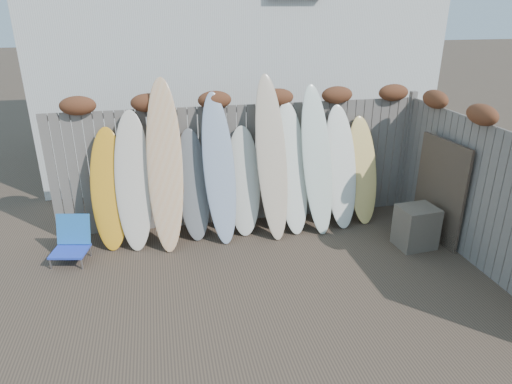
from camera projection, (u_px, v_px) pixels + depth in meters
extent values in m
plane|color=#493A2D|center=(276.00, 300.00, 5.76)|extent=(80.00, 80.00, 0.00)
cube|color=slate|center=(241.00, 165.00, 7.54)|extent=(6.00, 0.10, 2.00)
cube|color=slate|center=(406.00, 151.00, 8.11)|extent=(0.10, 0.10, 2.10)
ellipsoid|color=brown|center=(78.00, 106.00, 6.62)|extent=(0.52, 0.28, 0.28)
ellipsoid|color=brown|center=(148.00, 103.00, 6.81)|extent=(0.52, 0.28, 0.28)
ellipsoid|color=brown|center=(215.00, 100.00, 7.01)|extent=(0.52, 0.28, 0.28)
ellipsoid|color=brown|center=(277.00, 97.00, 7.20)|extent=(0.52, 0.28, 0.28)
ellipsoid|color=brown|center=(337.00, 95.00, 7.40)|extent=(0.52, 0.28, 0.28)
ellipsoid|color=brown|center=(393.00, 93.00, 7.60)|extent=(0.52, 0.28, 0.28)
cube|color=slate|center=(489.00, 202.00, 6.14)|extent=(0.10, 4.40, 2.00)
ellipsoid|color=brown|center=(482.00, 115.00, 6.08)|extent=(0.28, 0.56, 0.28)
ellipsoid|color=brown|center=(435.00, 99.00, 7.07)|extent=(0.28, 0.56, 0.28)
cube|color=silver|center=(229.00, 26.00, 10.58)|extent=(8.00, 5.00, 6.00)
cube|color=blue|center=(70.00, 251.00, 6.54)|extent=(0.56, 0.51, 0.03)
cube|color=blue|center=(73.00, 229.00, 6.66)|extent=(0.50, 0.24, 0.44)
cylinder|color=#A2A2A9|center=(50.00, 264.00, 6.40)|extent=(0.03, 0.03, 0.18)
cylinder|color=#A1A0A7|center=(61.00, 251.00, 6.74)|extent=(0.03, 0.03, 0.18)
cylinder|color=#B1B0B8|center=(82.00, 264.00, 6.40)|extent=(0.03, 0.03, 0.18)
cylinder|color=#B0B0B7|center=(90.00, 251.00, 6.74)|extent=(0.03, 0.03, 0.18)
cube|color=brown|center=(416.00, 227.00, 6.94)|extent=(0.59, 0.50, 0.65)
cube|color=brown|center=(440.00, 191.00, 7.00)|extent=(0.14, 1.07, 1.61)
ellipsoid|color=orange|center=(109.00, 189.00, 6.82)|extent=(0.59, 0.68, 1.80)
ellipsoid|color=beige|center=(133.00, 181.00, 6.80)|extent=(0.60, 0.76, 2.04)
ellipsoid|color=#EDB76C|center=(165.00, 166.00, 6.75)|extent=(0.59, 0.91, 2.49)
ellipsoid|color=slate|center=(193.00, 185.00, 7.11)|extent=(0.52, 0.64, 1.70)
ellipsoid|color=#8F9EB8|center=(219.00, 169.00, 6.98)|extent=(0.56, 0.83, 2.26)
ellipsoid|color=silver|center=(244.00, 181.00, 7.26)|extent=(0.59, 0.66, 1.70)
ellipsoid|color=beige|center=(272.00, 158.00, 7.09)|extent=(0.53, 0.90, 2.49)
ellipsoid|color=white|center=(292.00, 169.00, 7.28)|extent=(0.59, 0.78, 2.06)
ellipsoid|color=silver|center=(317.00, 160.00, 7.28)|extent=(0.57, 0.85, 2.31)
ellipsoid|color=white|center=(341.00, 167.00, 7.49)|extent=(0.56, 0.71, 1.97)
ellipsoid|color=#FFD674|center=(362.00, 170.00, 7.65)|extent=(0.54, 0.65, 1.76)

